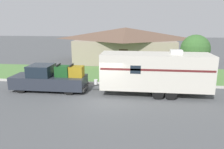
# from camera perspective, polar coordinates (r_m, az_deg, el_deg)

# --- Properties ---
(ground_plane) EXTENTS (120.00, 120.00, 0.00)m
(ground_plane) POSITION_cam_1_polar(r_m,az_deg,el_deg) (15.02, -2.08, -6.60)
(ground_plane) COLOR #515456
(curb_strip) EXTENTS (80.00, 0.30, 0.14)m
(curb_strip) POSITION_cam_1_polar(r_m,az_deg,el_deg) (18.52, -0.31, -2.36)
(curb_strip) COLOR beige
(curb_strip) RESTS_ON ground_plane
(lawn_strip) EXTENTS (80.00, 7.00, 0.03)m
(lawn_strip) POSITION_cam_1_polar(r_m,az_deg,el_deg) (22.04, 0.87, 0.14)
(lawn_strip) COLOR #568442
(lawn_strip) RESTS_ON ground_plane
(house_across_street) EXTENTS (13.26, 8.10, 4.41)m
(house_across_street) POSITION_cam_1_polar(r_m,az_deg,el_deg) (28.83, 3.52, 7.94)
(house_across_street) COLOR gray
(house_across_street) RESTS_ON ground_plane
(pickup_truck) EXTENTS (5.75, 2.02, 2.08)m
(pickup_truck) POSITION_cam_1_polar(r_m,az_deg,el_deg) (17.39, -15.91, -1.10)
(pickup_truck) COLOR black
(pickup_truck) RESTS_ON ground_plane
(travel_trailer) EXTENTS (8.76, 2.36, 3.29)m
(travel_trailer) POSITION_cam_1_polar(r_m,az_deg,el_deg) (15.92, 11.21, 0.89)
(travel_trailer) COLOR black
(travel_trailer) RESTS_ON ground_plane
(mailbox) EXTENTS (0.48, 0.20, 1.36)m
(mailbox) POSITION_cam_1_polar(r_m,az_deg,el_deg) (19.63, 18.01, 0.81)
(mailbox) COLOR brown
(mailbox) RESTS_ON ground_plane
(tree_in_yard) EXTENTS (2.56, 2.56, 4.08)m
(tree_in_yard) POSITION_cam_1_polar(r_m,az_deg,el_deg) (20.80, 20.90, 6.17)
(tree_in_yard) COLOR brown
(tree_in_yard) RESTS_ON ground_plane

